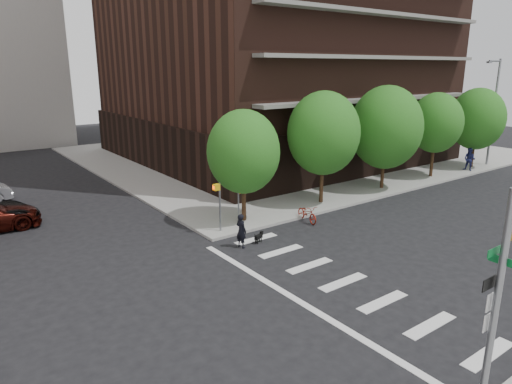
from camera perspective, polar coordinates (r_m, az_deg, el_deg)
ground at (r=17.44m, az=3.88°, el=-13.82°), size 120.00×120.00×0.00m
sidewalk_ne at (r=47.17m, az=4.52°, el=5.06°), size 39.00×33.00×0.15m
crosswalk at (r=18.78m, az=9.14°, el=-11.72°), size 3.85×13.00×0.01m
tree_a at (r=24.81m, az=-1.57°, el=5.04°), size 4.00×4.00×5.90m
tree_b at (r=28.54m, az=8.43°, el=7.27°), size 4.50×4.50×6.65m
tree_c at (r=33.02m, az=15.93°, el=7.76°), size 5.00×5.00×6.80m
tree_d at (r=37.92m, az=21.58°, el=8.04°), size 4.00×4.00×6.20m
tree_e at (r=43.11m, az=25.91°, el=8.21°), size 4.50×4.50×6.35m
traffic_signal at (r=11.81m, az=27.32°, el=-15.92°), size 0.90×0.75×6.00m
pedestrian_signal at (r=23.93m, az=-4.05°, el=-0.76°), size 2.18×0.67×2.60m
streetlamp at (r=44.50m, az=27.54°, el=9.56°), size 2.14×0.22×9.00m
scooter at (r=25.99m, az=6.42°, el=-2.66°), size 0.98×1.95×0.98m
dog_walker at (r=22.10m, az=-1.86°, el=-4.87°), size 0.68×0.51×1.70m
dog at (r=22.82m, az=0.36°, el=-5.58°), size 0.62×0.35×0.52m
pedestrian_far at (r=41.74m, az=25.13°, el=3.72°), size 1.00×0.83×1.89m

